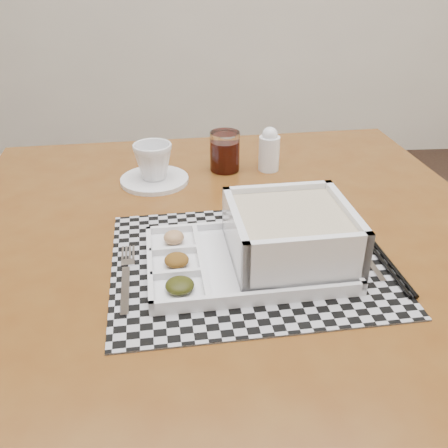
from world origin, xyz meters
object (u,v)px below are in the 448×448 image
(dining_table, at_px, (231,265))
(cup, at_px, (153,161))
(juice_glass, at_px, (225,153))
(creamer_bottle, at_px, (269,150))
(serving_tray, at_px, (279,242))

(dining_table, height_order, cup, cup)
(juice_glass, xyz_separation_m, creamer_bottle, (0.10, -0.00, 0.01))
(cup, height_order, juice_glass, juice_glass)
(serving_tray, bearing_deg, creamer_bottle, 84.13)
(cup, bearing_deg, juice_glass, 16.60)
(creamer_bottle, bearing_deg, juice_glass, 178.43)
(juice_glass, bearing_deg, creamer_bottle, -1.57)
(creamer_bottle, bearing_deg, serving_tray, -95.87)
(dining_table, height_order, juice_glass, juice_glass)
(dining_table, relative_size, cup, 13.05)
(dining_table, distance_m, juice_glass, 0.30)
(serving_tray, distance_m, juice_glass, 0.40)
(cup, distance_m, juice_glass, 0.17)
(juice_glass, bearing_deg, dining_table, -91.43)
(dining_table, height_order, serving_tray, serving_tray)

